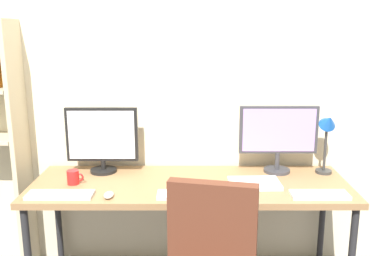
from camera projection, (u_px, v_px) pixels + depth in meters
wall_back at (192, 87)px, 3.00m from camera, size 4.44×0.10×2.60m
desk at (192, 190)px, 2.73m from camera, size 2.04×0.68×0.74m
monitor_left at (104, 138)px, 2.87m from camera, size 0.49×0.18×0.45m
monitor_right at (280, 134)px, 2.86m from camera, size 0.53×0.18×0.46m
desk_lamp at (330, 132)px, 2.81m from camera, size 0.11×0.16×0.44m
keyboard_left at (62, 195)px, 2.50m from camera, size 0.39×0.13×0.02m
keyboard_center at (192, 195)px, 2.49m from camera, size 0.39×0.13×0.02m
keyboard_right at (322, 195)px, 2.49m from camera, size 0.34×0.13×0.02m
computer_mouse at (111, 195)px, 2.48m from camera, size 0.06×0.10×0.03m
laptop_closed at (256, 183)px, 2.67m from camera, size 0.33×0.23×0.02m
coffee_mug at (76, 177)px, 2.69m from camera, size 0.11×0.08×0.09m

